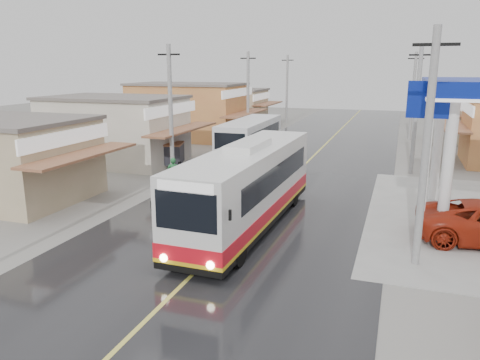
{
  "coord_description": "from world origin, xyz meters",
  "views": [
    {
      "loc": [
        6.14,
        -16.37,
        6.75
      ],
      "look_at": [
        -0.49,
        2.91,
        1.76
      ],
      "focal_mm": 35.0,
      "sensor_mm": 36.0,
      "label": 1
    }
  ],
  "objects_px": {
    "coach_bus": "(249,186)",
    "second_bus": "(250,139)",
    "cyclist": "(175,183)",
    "tricycle_near": "(173,153)",
    "tricycle_far": "(159,154)"
  },
  "relations": [
    {
      "from": "coach_bus",
      "to": "second_bus",
      "type": "bearing_deg",
      "value": 108.97
    },
    {
      "from": "second_bus",
      "to": "cyclist",
      "type": "bearing_deg",
      "value": -95.75
    },
    {
      "from": "coach_bus",
      "to": "second_bus",
      "type": "xyz_separation_m",
      "value": [
        -4.29,
        13.6,
        -0.18
      ]
    },
    {
      "from": "second_bus",
      "to": "tricycle_near",
      "type": "height_order",
      "value": "second_bus"
    },
    {
      "from": "tricycle_far",
      "to": "coach_bus",
      "type": "bearing_deg",
      "value": -24.8
    },
    {
      "from": "coach_bus",
      "to": "tricycle_near",
      "type": "distance_m",
      "value": 13.12
    },
    {
      "from": "cyclist",
      "to": "tricycle_far",
      "type": "height_order",
      "value": "cyclist"
    },
    {
      "from": "tricycle_near",
      "to": "coach_bus",
      "type": "bearing_deg",
      "value": -65.64
    },
    {
      "from": "tricycle_near",
      "to": "cyclist",
      "type": "bearing_deg",
      "value": -78.94
    },
    {
      "from": "coach_bus",
      "to": "tricycle_far",
      "type": "height_order",
      "value": "coach_bus"
    },
    {
      "from": "second_bus",
      "to": "tricycle_far",
      "type": "xyz_separation_m",
      "value": [
        -5.02,
        -4.45,
        -0.61
      ]
    },
    {
      "from": "second_bus",
      "to": "cyclist",
      "type": "height_order",
      "value": "second_bus"
    },
    {
      "from": "tricycle_near",
      "to": "tricycle_far",
      "type": "xyz_separation_m",
      "value": [
        -0.68,
        -0.7,
        0.04
      ]
    },
    {
      "from": "second_bus",
      "to": "cyclist",
      "type": "relative_size",
      "value": 4.28
    },
    {
      "from": "second_bus",
      "to": "cyclist",
      "type": "xyz_separation_m",
      "value": [
        -0.92,
        -10.2,
        -0.91
      ]
    }
  ]
}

